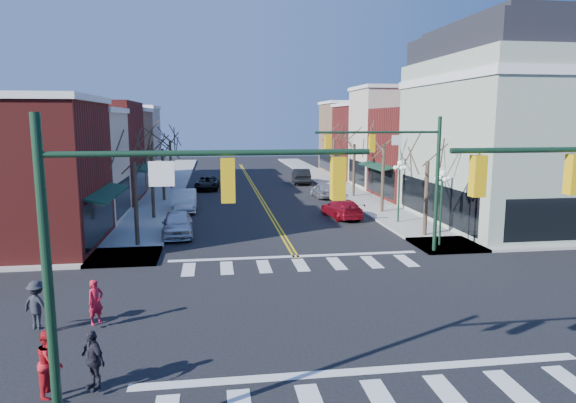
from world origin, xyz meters
name	(u,v)px	position (x,y,z in m)	size (l,w,h in m)	color
ground	(329,312)	(0.00, 0.00, 0.00)	(160.00, 160.00, 0.00)	black
sidewalk_left	(151,216)	(-8.75, 20.00, 0.07)	(3.50, 70.00, 0.15)	#9E9B93
sidewalk_right	(382,210)	(8.75, 20.00, 0.07)	(3.50, 70.00, 0.15)	#9E9B93
bldg_left_brick_a	(1,176)	(-15.50, 11.75, 4.00)	(10.00, 8.50, 8.00)	maroon
bldg_left_stucco_a	(47,168)	(-15.50, 19.50, 3.75)	(10.00, 7.00, 7.50)	#C0B39E
bldg_left_brick_b	(76,153)	(-15.50, 27.50, 4.25)	(10.00, 9.00, 8.50)	maroon
bldg_left_tan	(98,151)	(-15.50, 35.75, 3.90)	(10.00, 7.50, 7.80)	#9B7755
bldg_left_stucco_b	(113,145)	(-15.50, 43.50, 4.10)	(10.00, 8.00, 8.20)	#C0B39E
bldg_right_brick_a	(435,154)	(15.50, 25.75, 4.00)	(10.00, 8.50, 8.00)	maroon
bldg_right_stucco	(404,139)	(15.50, 33.50, 5.00)	(10.00, 7.00, 10.00)	#C0B39E
bldg_right_brick_b	(381,143)	(15.50, 41.00, 4.25)	(10.00, 8.00, 8.50)	maroon
bldg_right_tan	(362,138)	(15.50, 49.00, 4.50)	(10.00, 8.00, 9.00)	#9B7755
victorian_corner	(522,125)	(16.50, 14.50, 6.66)	(12.25, 14.25, 13.30)	#9CAB94
traffic_mast_near_left	(143,238)	(-5.55, -7.40, 4.71)	(6.60, 0.28, 7.20)	#14331E
traffic_mast_far_right	(404,165)	(5.55, 7.40, 4.71)	(6.60, 0.28, 7.20)	#14331E
lamppost_corner	(442,195)	(8.20, 8.50, 2.96)	(0.36, 0.36, 4.33)	#14331E
lamppost_midblock	(399,181)	(8.20, 15.00, 2.96)	(0.36, 0.36, 4.33)	#14331E
tree_left_a	(136,205)	(-8.40, 11.00, 2.38)	(0.24, 0.24, 4.76)	#382B21
tree_left_b	(152,184)	(-8.40, 19.00, 2.52)	(0.24, 0.24, 5.04)	#382B21
tree_left_c	(163,175)	(-8.40, 27.00, 2.27)	(0.24, 0.24, 4.55)	#382B21
tree_left_d	(171,165)	(-8.40, 35.00, 2.45)	(0.24, 0.24, 4.90)	#382B21
tree_right_a	(426,199)	(8.40, 11.00, 2.31)	(0.24, 0.24, 4.62)	#382B21
tree_right_b	(383,179)	(8.40, 19.00, 2.59)	(0.24, 0.24, 5.18)	#382B21
tree_right_c	(354,171)	(8.40, 27.00, 2.42)	(0.24, 0.24, 4.83)	#382B21
tree_right_d	(334,163)	(8.40, 35.00, 2.48)	(0.24, 0.24, 4.97)	#382B21
car_left_near	(177,224)	(-6.37, 13.41, 0.76)	(1.81, 4.49, 1.53)	silver
car_left_mid	(185,200)	(-6.40, 22.17, 0.82)	(1.74, 4.99, 1.64)	silver
car_left_far	(207,183)	(-4.80, 34.10, 0.67)	(2.23, 4.84, 1.34)	black
car_right_near	(342,208)	(4.97, 17.75, 0.68)	(1.90, 4.68, 1.36)	maroon
car_right_mid	(323,190)	(5.63, 27.26, 0.69)	(1.64, 4.07, 1.39)	#ACACB1
car_right_far	(301,176)	(5.37, 37.58, 0.83)	(1.76, 5.04, 1.66)	black
pedestrian_red_a	(96,302)	(-8.18, -0.32, 0.92)	(0.56, 0.37, 1.55)	red
pedestrian_red_b	(51,362)	(-8.29, -4.88, 1.01)	(0.84, 0.65, 1.72)	red
pedestrian_dark_a	(93,360)	(-7.30, -4.75, 0.94)	(0.92, 0.38, 1.58)	#212029
pedestrian_dark_b	(37,305)	(-10.00, -0.49, 0.98)	(1.07, 0.62, 1.66)	black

